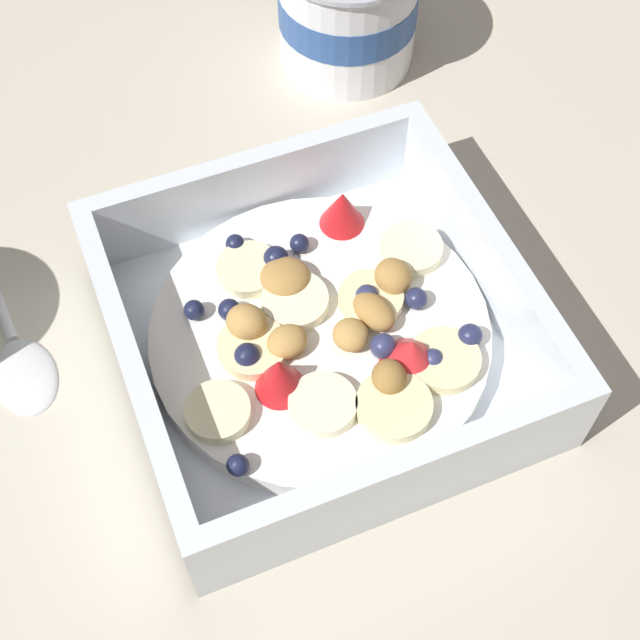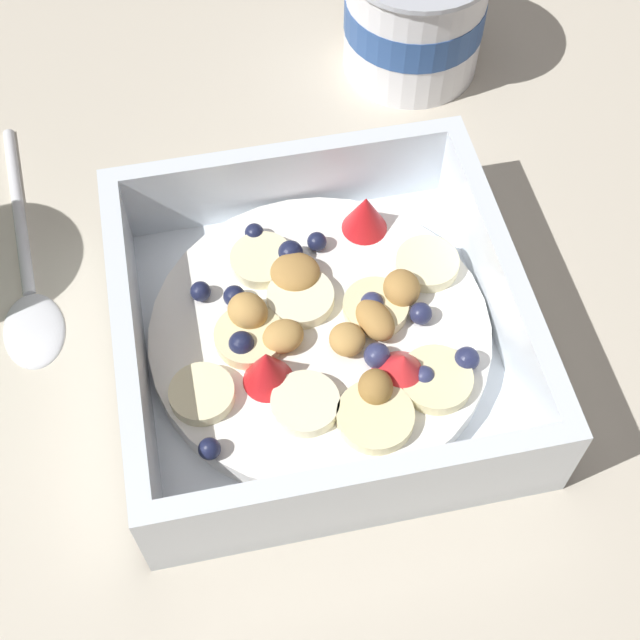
# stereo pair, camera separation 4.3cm
# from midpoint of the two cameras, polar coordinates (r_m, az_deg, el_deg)

# --- Properties ---
(ground_plane) EXTENTS (2.40, 2.40, 0.00)m
(ground_plane) POSITION_cam_midpoint_polar(r_m,az_deg,el_deg) (0.45, 2.05, -2.96)
(ground_plane) COLOR beige
(fruit_bowl) EXTENTS (0.19, 0.19, 0.06)m
(fruit_bowl) POSITION_cam_midpoint_polar(r_m,az_deg,el_deg) (0.44, 2.91, -1.08)
(fruit_bowl) COLOR white
(fruit_bowl) RESTS_ON ground
(spoon) EXTENTS (0.04, 0.17, 0.01)m
(spoon) POSITION_cam_midpoint_polar(r_m,az_deg,el_deg) (0.49, -16.04, 1.91)
(spoon) COLOR silver
(spoon) RESTS_ON ground
(yogurt_cup) EXTENTS (0.09, 0.09, 0.08)m
(yogurt_cup) POSITION_cam_midpoint_polar(r_m,az_deg,el_deg) (0.58, 8.34, 18.79)
(yogurt_cup) COLOR white
(yogurt_cup) RESTS_ON ground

